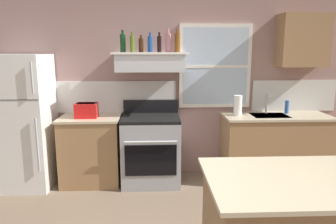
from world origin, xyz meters
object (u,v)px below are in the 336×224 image
(refrigerator, at_px, (23,122))
(bottle_brown_stout, at_px, (141,45))
(bottle_blue_liqueur, at_px, (150,44))
(bottle_amber_wine, at_px, (177,42))
(bottle_dark_green_wine, at_px, (123,43))
(bottle_olive_oil_square, at_px, (132,44))
(bottle_rose_pink, at_px, (168,42))
(toaster, at_px, (87,110))
(bottle_balsamic_dark, at_px, (159,44))
(paper_towel_roll, at_px, (238,105))
(dish_soap_bottle, at_px, (287,107))
(stove_range, at_px, (151,149))

(refrigerator, distance_m, bottle_brown_stout, 1.82)
(bottle_blue_liqueur, xyz_separation_m, bottle_amber_wine, (0.35, -0.04, 0.02))
(bottle_dark_green_wine, height_order, bottle_brown_stout, bottle_dark_green_wine)
(bottle_blue_liqueur, bearing_deg, bottle_brown_stout, 178.50)
(bottle_olive_oil_square, height_order, bottle_rose_pink, bottle_rose_pink)
(toaster, bearing_deg, bottle_balsamic_dark, 3.94)
(bottle_dark_green_wine, distance_m, paper_towel_roll, 1.73)
(refrigerator, distance_m, bottle_rose_pink, 2.15)
(bottle_dark_green_wine, bearing_deg, bottle_balsamic_dark, -8.66)
(bottle_balsamic_dark, bearing_deg, dish_soap_bottle, 3.00)
(bottle_dark_green_wine, xyz_separation_m, bottle_balsamic_dark, (0.47, -0.07, -0.01))
(bottle_brown_stout, bearing_deg, bottle_rose_pink, 2.77)
(bottle_brown_stout, height_order, bottle_blue_liqueur, bottle_blue_liqueur)
(bottle_dark_green_wine, height_order, bottle_amber_wine, bottle_amber_wine)
(bottle_blue_liqueur, xyz_separation_m, bottle_balsamic_dark, (0.12, -0.09, -0.00))
(stove_range, xyz_separation_m, bottle_blue_liqueur, (0.00, 0.14, 1.39))
(bottle_balsamic_dark, relative_size, bottle_rose_pink, 0.84)
(bottle_amber_wine, bearing_deg, bottle_dark_green_wine, 178.24)
(stove_range, height_order, bottle_dark_green_wine, bottle_dark_green_wine)
(bottle_amber_wine, distance_m, dish_soap_bottle, 1.76)
(bottle_olive_oil_square, height_order, bottle_balsamic_dark, bottle_olive_oil_square)
(refrigerator, xyz_separation_m, toaster, (0.82, 0.00, 0.15))
(bottle_brown_stout, distance_m, bottle_amber_wine, 0.48)
(bottle_brown_stout, bearing_deg, bottle_blue_liqueur, -1.50)
(stove_range, height_order, dish_soap_bottle, same)
(refrigerator, height_order, bottle_amber_wine, bottle_amber_wine)
(toaster, xyz_separation_m, dish_soap_bottle, (2.71, 0.16, -0.01))
(bottle_rose_pink, height_order, paper_towel_roll, bottle_rose_pink)
(bottle_balsamic_dark, bearing_deg, bottle_blue_liqueur, 142.32)
(bottle_blue_liqueur, height_order, dish_soap_bottle, bottle_blue_liqueur)
(bottle_olive_oil_square, xyz_separation_m, bottle_blue_liqueur, (0.23, 0.06, -0.00))
(refrigerator, relative_size, bottle_balsamic_dark, 6.86)
(bottle_rose_pink, xyz_separation_m, paper_towel_roll, (0.93, -0.12, -0.83))
(bottle_blue_liqueur, distance_m, paper_towel_roll, 1.42)
(bottle_balsamic_dark, height_order, bottle_rose_pink, bottle_rose_pink)
(bottle_dark_green_wine, relative_size, paper_towel_roll, 1.05)
(bottle_amber_wine, relative_size, dish_soap_bottle, 1.67)
(stove_range, bearing_deg, bottle_amber_wine, 15.01)
(bottle_amber_wine, bearing_deg, bottle_balsamic_dark, -167.99)
(stove_range, bearing_deg, bottle_olive_oil_square, 162.24)
(bottle_dark_green_wine, height_order, paper_towel_roll, bottle_dark_green_wine)
(dish_soap_bottle, bearing_deg, refrigerator, -177.40)
(bottle_balsamic_dark, relative_size, paper_towel_roll, 0.93)
(bottle_rose_pink, bearing_deg, bottle_dark_green_wine, -176.14)
(bottle_olive_oil_square, xyz_separation_m, bottle_brown_stout, (0.11, 0.07, -0.01))
(paper_towel_roll, bearing_deg, stove_range, -178.16)
(bottle_olive_oil_square, bearing_deg, bottle_amber_wine, 2.18)
(bottle_rose_pink, bearing_deg, paper_towel_roll, -7.31)
(bottle_amber_wine, height_order, paper_towel_roll, bottle_amber_wine)
(toaster, distance_m, bottle_dark_green_wine, 0.99)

